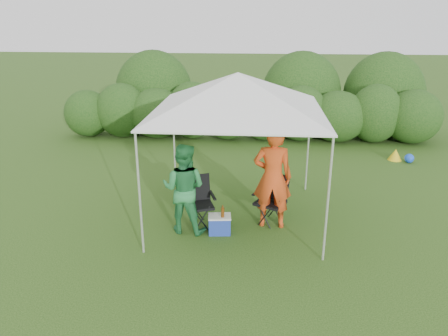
# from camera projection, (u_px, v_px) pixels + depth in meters

# --- Properties ---
(ground) EXTENTS (70.00, 70.00, 0.00)m
(ground) POSITION_uv_depth(u_px,v_px,m) (235.00, 228.00, 8.23)
(ground) COLOR #35581B
(hedge) EXTENTS (11.74, 1.53, 1.80)m
(hedge) POSITION_uv_depth(u_px,v_px,m) (250.00, 114.00, 13.56)
(hedge) COLOR #274B18
(hedge) RESTS_ON ground
(canopy) EXTENTS (3.10, 3.10, 2.83)m
(canopy) POSITION_uv_depth(u_px,v_px,m) (238.00, 93.00, 7.86)
(canopy) COLOR silver
(canopy) RESTS_ON ground
(chair_right) EXTENTS (0.72, 0.70, 0.93)m
(chair_right) POSITION_uv_depth(u_px,v_px,m) (272.00, 196.00, 8.33)
(chair_right) COLOR black
(chair_right) RESTS_ON ground
(chair_left) EXTENTS (0.70, 0.67, 0.94)m
(chair_left) POSITION_uv_depth(u_px,v_px,m) (198.00, 198.00, 8.22)
(chair_left) COLOR black
(chair_left) RESTS_ON ground
(man) EXTENTS (0.73, 0.50, 1.95)m
(man) POSITION_uv_depth(u_px,v_px,m) (272.00, 177.00, 8.00)
(man) COLOR #D94718
(man) RESTS_ON ground
(woman) EXTENTS (0.91, 0.76, 1.68)m
(woman) POSITION_uv_depth(u_px,v_px,m) (184.00, 188.00, 7.86)
(woman) COLOR #2B8546
(woman) RESTS_ON ground
(cooler) EXTENTS (0.44, 0.34, 0.35)m
(cooler) POSITION_uv_depth(u_px,v_px,m) (220.00, 224.00, 7.99)
(cooler) COLOR #233DA4
(cooler) RESTS_ON ground
(bottle) EXTENTS (0.06, 0.06, 0.23)m
(bottle) POSITION_uv_depth(u_px,v_px,m) (223.00, 211.00, 7.85)
(bottle) COLOR #592D0C
(bottle) RESTS_ON cooler
(lawn_toy) EXTENTS (0.62, 0.52, 0.31)m
(lawn_toy) POSITION_uv_depth(u_px,v_px,m) (399.00, 156.00, 11.84)
(lawn_toy) COLOR gold
(lawn_toy) RESTS_ON ground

